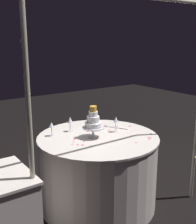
{
  "coord_description": "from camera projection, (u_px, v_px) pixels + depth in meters",
  "views": [
    {
      "loc": [
        1.65,
        2.32,
        1.76
      ],
      "look_at": [
        0.0,
        0.0,
        1.03
      ],
      "focal_mm": 46.69,
      "sensor_mm": 36.0,
      "label": 1
    }
  ],
  "objects": [
    {
      "name": "decorative_arch",
      "position": [
        133.0,
        86.0,
        2.45
      ],
      "size": [
        1.93,
        0.06,
        2.09
      ],
      "color": "#B7B29E",
      "rests_on": "ground"
    },
    {
      "name": "rose_petal_5",
      "position": [
        78.0,
        145.0,
        2.77
      ],
      "size": [
        0.03,
        0.02,
        0.0
      ],
      "primitive_type": "ellipsoid",
      "rotation": [
        0.0,
        0.0,
        3.11
      ],
      "color": "#EA6B84",
      "rests_on": "main_table"
    },
    {
      "name": "rose_petal_14",
      "position": [
        83.0,
        145.0,
        2.76
      ],
      "size": [
        0.02,
        0.03,
        0.0
      ],
      "primitive_type": "ellipsoid",
      "rotation": [
        0.0,
        0.0,
        1.56
      ],
      "color": "#EA6B84",
      "rests_on": "main_table"
    },
    {
      "name": "rose_petal_1",
      "position": [
        91.0,
        122.0,
        3.52
      ],
      "size": [
        0.04,
        0.03,
        0.0
      ],
      "primitive_type": "ellipsoid",
      "rotation": [
        0.0,
        0.0,
        3.24
      ],
      "color": "#EA6B84",
      "rests_on": "main_table"
    },
    {
      "name": "wine_glass_3",
      "position": [
        51.0,
        126.0,
        2.99
      ],
      "size": [
        0.06,
        0.06,
        0.15
      ],
      "color": "silver",
      "rests_on": "main_table"
    },
    {
      "name": "ground_plane",
      "position": [
        98.0,
        203.0,
        3.2
      ],
      "size": [
        12.0,
        12.0,
        0.0
      ],
      "primitive_type": "plane",
      "color": "black"
    },
    {
      "name": "rose_petal_17",
      "position": [
        92.0,
        129.0,
        3.25
      ],
      "size": [
        0.04,
        0.03,
        0.0
      ],
      "primitive_type": "ellipsoid",
      "rotation": [
        0.0,
        0.0,
        3.05
      ],
      "color": "#EA6B84",
      "rests_on": "main_table"
    },
    {
      "name": "rose_petal_21",
      "position": [
        96.0,
        130.0,
        3.2
      ],
      "size": [
        0.02,
        0.03,
        0.0
      ],
      "primitive_type": "ellipsoid",
      "rotation": [
        0.0,
        0.0,
        4.74
      ],
      "color": "#EA6B84",
      "rests_on": "main_table"
    },
    {
      "name": "rose_petal_0",
      "position": [
        150.0,
        137.0,
        2.97
      ],
      "size": [
        0.04,
        0.04,
        0.0
      ],
      "primitive_type": "ellipsoid",
      "rotation": [
        0.0,
        0.0,
        2.46
      ],
      "color": "#EA6B84",
      "rests_on": "main_table"
    },
    {
      "name": "rose_petal_8",
      "position": [
        73.0,
        144.0,
        2.78
      ],
      "size": [
        0.04,
        0.03,
        0.0
      ],
      "primitive_type": "ellipsoid",
      "rotation": [
        0.0,
        0.0,
        3.66
      ],
      "color": "#EA6B84",
      "rests_on": "main_table"
    },
    {
      "name": "wine_glass_0",
      "position": [
        70.0,
        121.0,
        3.14
      ],
      "size": [
        0.06,
        0.06,
        0.16
      ],
      "color": "silver",
      "rests_on": "main_table"
    },
    {
      "name": "rose_petal_20",
      "position": [
        117.0,
        126.0,
        3.34
      ],
      "size": [
        0.02,
        0.03,
        0.0
      ],
      "primitive_type": "ellipsoid",
      "rotation": [
        0.0,
        0.0,
        4.47
      ],
      "color": "#EA6B84",
      "rests_on": "main_table"
    },
    {
      "name": "wine_glass_2",
      "position": [
        95.0,
        114.0,
        3.46
      ],
      "size": [
        0.06,
        0.06,
        0.14
      ],
      "color": "silver",
      "rests_on": "main_table"
    },
    {
      "name": "wine_glass_1",
      "position": [
        116.0,
        121.0,
        3.12
      ],
      "size": [
        0.06,
        0.06,
        0.17
      ],
      "color": "silver",
      "rests_on": "main_table"
    },
    {
      "name": "tiered_cake",
      "position": [
        93.0,
        122.0,
        2.94
      ],
      "size": [
        0.22,
        0.22,
        0.33
      ],
      "color": "silver",
      "rests_on": "main_table"
    },
    {
      "name": "rose_petal_12",
      "position": [
        109.0,
        130.0,
        3.21
      ],
      "size": [
        0.04,
        0.04,
        0.0
      ],
      "primitive_type": "ellipsoid",
      "rotation": [
        0.0,
        0.0,
        0.35
      ],
      "color": "#EA6B84",
      "rests_on": "main_table"
    },
    {
      "name": "rose_petal_2",
      "position": [
        92.0,
        131.0,
        3.18
      ],
      "size": [
        0.03,
        0.04,
        0.0
      ],
      "primitive_type": "ellipsoid",
      "rotation": [
        0.0,
        0.0,
        1.36
      ],
      "color": "#EA6B84",
      "rests_on": "main_table"
    },
    {
      "name": "cake_knife",
      "position": [
        117.0,
        128.0,
        3.27
      ],
      "size": [
        0.15,
        0.27,
        0.01
      ],
      "color": "silver",
      "rests_on": "main_table"
    },
    {
      "name": "rose_petal_6",
      "position": [
        130.0,
        126.0,
        3.35
      ],
      "size": [
        0.05,
        0.04,
        0.0
      ],
      "primitive_type": "ellipsoid",
      "rotation": [
        0.0,
        0.0,
        5.74
      ],
      "color": "#EA6B84",
      "rests_on": "main_table"
    },
    {
      "name": "rose_petal_9",
      "position": [
        106.0,
        125.0,
        3.39
      ],
      "size": [
        0.04,
        0.03,
        0.0
      ],
      "primitive_type": "ellipsoid",
      "rotation": [
        0.0,
        0.0,
        5.65
      ],
      "color": "#EA6B84",
      "rests_on": "main_table"
    },
    {
      "name": "main_table",
      "position": [
        98.0,
        170.0,
        3.1
      ],
      "size": [
        1.26,
        1.26,
        0.77
      ],
      "color": "silver",
      "rests_on": "ground"
    },
    {
      "name": "rose_petal_13",
      "position": [
        110.0,
        132.0,
        3.14
      ],
      "size": [
        0.03,
        0.03,
        0.0
      ],
      "primitive_type": "ellipsoid",
      "rotation": [
        0.0,
        0.0,
        3.97
      ],
      "color": "#EA6B84",
      "rests_on": "main_table"
    },
    {
      "name": "rose_petal_19",
      "position": [
        86.0,
        126.0,
        3.35
      ],
      "size": [
        0.03,
        0.03,
        0.0
      ],
      "primitive_type": "ellipsoid",
      "rotation": [
        0.0,
        0.0,
        0.59
      ],
      "color": "#EA6B84",
      "rests_on": "main_table"
    },
    {
      "name": "rose_petal_3",
      "position": [
        74.0,
        141.0,
        2.85
      ],
      "size": [
        0.03,
        0.02,
        0.0
      ],
      "primitive_type": "ellipsoid",
      "rotation": [
        0.0,
        0.0,
        3.39
      ],
      "color": "#EA6B84",
      "rests_on": "main_table"
    },
    {
      "name": "rose_petal_4",
      "position": [
        106.0,
        127.0,
        3.32
      ],
      "size": [
        0.03,
        0.03,
        0.0
      ],
      "primitive_type": "ellipsoid",
      "rotation": [
        0.0,
        0.0,
        5.01
      ],
      "color": "#EA6B84",
      "rests_on": "main_table"
    },
    {
      "name": "rose_petal_10",
      "position": [
        75.0,
        139.0,
        2.92
      ],
      "size": [
        0.05,
        0.04,
        0.0
      ],
      "primitive_type": "ellipsoid",
      "rotation": [
        0.0,
        0.0,
        0.41
      ],
      "color": "#EA6B84",
      "rests_on": "main_table"
    },
    {
      "name": "rose_petal_15",
      "position": [
        84.0,
        141.0,
        2.85
      ],
      "size": [
        0.03,
        0.03,
        0.0
      ],
      "primitive_type": "ellipsoid",
      "rotation": [
        0.0,
        0.0,
        4.43
      ],
      "color": "#EA6B84",
      "rests_on": "main_table"
    },
    {
      "name": "rose_petal_18",
      "position": [
        150.0,
        139.0,
        2.92
      ],
      "size": [
        0.04,
        0.04,
        0.0
      ],
      "primitive_type": "ellipsoid",
      "rotation": [
        0.0,
        0.0,
        2.41
      ],
      "color": "#EA6B84",
      "rests_on": "main_table"
    },
    {
      "name": "rose_petal_16",
      "position": [
        136.0,
        143.0,
        2.82
      ],
      "size": [
        0.03,
        0.03,
        0.0
      ],
      "primitive_type": "ellipsoid",
      "rotation": [
        0.0,
        0.0,
        2.16
      ],
      "color": "#EA6B84",
      "rests_on": "main_table"
    },
    {
      "name": "rose_petal_11",
      "position": [
        88.0,
        131.0,
        3.15
      ],
      "size": [
        0.04,
        0.05,
        0.0
      ],
      "primitive_type": "ellipsoid",
      "rotation": [
        0.0,
        0.0,
        4.22
      ],
      "color": "#EA6B84",
      "rests_on": "main_table"
    },
    {
      "name": "rose_petal_7",
      "position": [
        94.0,
        130.0,
        3.2
      ],
      "size": [
        0.02,
        0.03,
        0.0
      ],
      "primitive_type": "ellipsoid",
      "rotation": [
        0.0,
        0.0,
        1.68
      ],
      "color": "#EA6B84",
      "rests_on": "main_table"
    }
  ]
}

